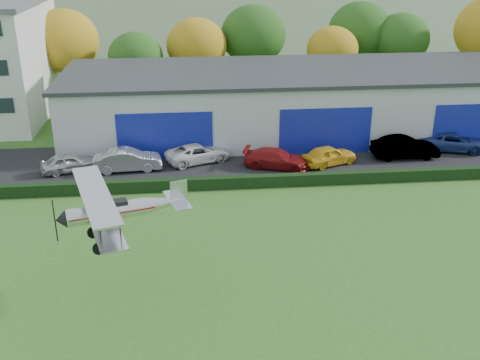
{
  "coord_description": "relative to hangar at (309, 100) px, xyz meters",
  "views": [
    {
      "loc": [
        -5.58,
        -18.08,
        15.06
      ],
      "look_at": [
        -2.79,
        9.04,
        3.57
      ],
      "focal_mm": 42.55,
      "sensor_mm": 36.0,
      "label": 1
    }
  ],
  "objects": [
    {
      "name": "ground",
      "position": [
        -5.0,
        -27.98,
        -2.66
      ],
      "size": [
        300.0,
        300.0,
        0.0
      ],
      "primitive_type": "plane",
      "color": "#2F6820",
      "rests_on": "ground"
    },
    {
      "name": "apron",
      "position": [
        -2.0,
        -6.98,
        -2.63
      ],
      "size": [
        48.0,
        9.0,
        0.05
      ],
      "primitive_type": "cube",
      "color": "black",
      "rests_on": "ground"
    },
    {
      "name": "hedge",
      "position": [
        -2.0,
        -11.78,
        -2.26
      ],
      "size": [
        46.0,
        0.6,
        0.8
      ],
      "primitive_type": "cube",
      "color": "black",
      "rests_on": "ground"
    },
    {
      "name": "hangar",
      "position": [
        0.0,
        0.0,
        0.0
      ],
      "size": [
        40.6,
        12.6,
        5.3
      ],
      "color": "#B2B7BC",
      "rests_on": "ground"
    },
    {
      "name": "tree_belt",
      "position": [
        -4.15,
        12.64,
        2.95
      ],
      "size": [
        75.7,
        13.22,
        10.12
      ],
      "color": "#3D2614",
      "rests_on": "ground"
    },
    {
      "name": "distant_hills",
      "position": [
        -9.38,
        112.02,
        -15.7
      ],
      "size": [
        430.0,
        196.0,
        56.0
      ],
      "color": "#4C6642",
      "rests_on": "ground"
    },
    {
      "name": "car_0",
      "position": [
        -18.71,
        -7.84,
        -1.94
      ],
      "size": [
        4.2,
        2.78,
        1.33
      ],
      "primitive_type": "imported",
      "rotation": [
        0.0,
        0.0,
        1.91
      ],
      "color": "silver",
      "rests_on": "apron"
    },
    {
      "name": "car_1",
      "position": [
        -14.64,
        -8.0,
        -1.83
      ],
      "size": [
        4.85,
        2.02,
        1.56
      ],
      "primitive_type": "imported",
      "rotation": [
        0.0,
        0.0,
        1.65
      ],
      "color": "silver",
      "rests_on": "apron"
    },
    {
      "name": "car_2",
      "position": [
        -9.63,
        -6.81,
        -1.95
      ],
      "size": [
        5.23,
        3.77,
        1.32
      ],
      "primitive_type": "imported",
      "rotation": [
        0.0,
        0.0,
        1.94
      ],
      "color": "silver",
      "rests_on": "apron"
    },
    {
      "name": "car_3",
      "position": [
        -4.11,
        -8.56,
        -1.93
      ],
      "size": [
        5.03,
        3.28,
        1.35
      ],
      "primitive_type": "imported",
      "rotation": [
        0.0,
        0.0,
        1.25
      ],
      "color": "maroon",
      "rests_on": "apron"
    },
    {
      "name": "car_4",
      "position": [
        -0.22,
        -8.36,
        -1.9
      ],
      "size": [
        4.45,
        3.1,
        1.41
      ],
      "primitive_type": "imported",
      "rotation": [
        0.0,
        0.0,
        1.96
      ],
      "color": "gold",
      "rests_on": "apron"
    },
    {
      "name": "car_5",
      "position": [
        5.76,
        -7.55,
        -1.79
      ],
      "size": [
        4.94,
        1.77,
        1.62
      ],
      "primitive_type": "imported",
      "rotation": [
        0.0,
        0.0,
        1.56
      ],
      "color": "gray",
      "rests_on": "apron"
    },
    {
      "name": "car_6",
      "position": [
        10.08,
        -6.33,
        -1.9
      ],
      "size": [
        5.54,
        3.64,
        1.42
      ],
      "primitive_type": "imported",
      "rotation": [
        0.0,
        0.0,
        1.3
      ],
      "color": "navy",
      "rests_on": "apron"
    },
    {
      "name": "biplane",
      "position": [
        -13.58,
        -23.68,
        1.82
      ],
      "size": [
        5.81,
        6.58,
        2.46
      ],
      "rotation": [
        0.0,
        0.0,
        0.28
      ],
      "color": "silver"
    }
  ]
}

